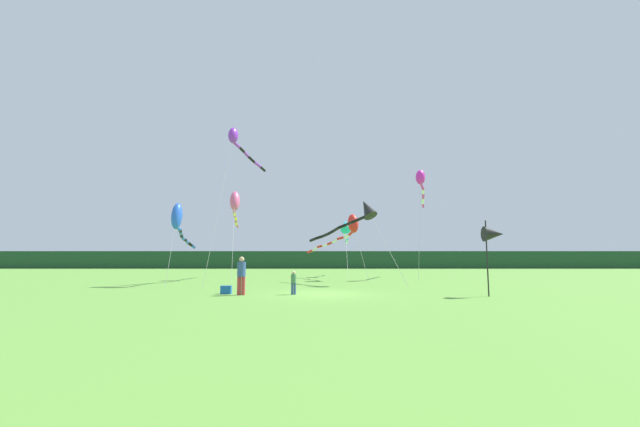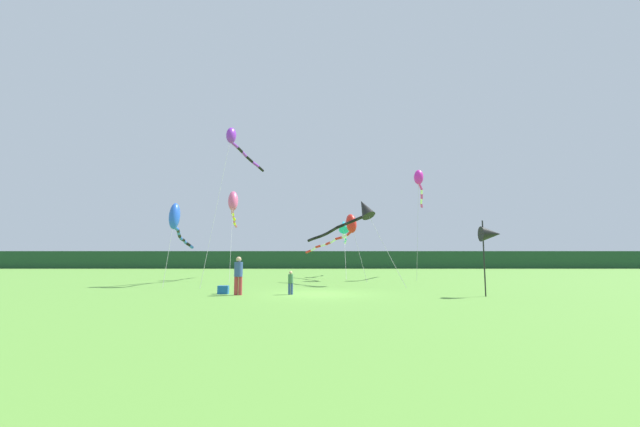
# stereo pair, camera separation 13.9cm
# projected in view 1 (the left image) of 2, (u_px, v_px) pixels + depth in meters

# --- Properties ---
(ground_plane) EXTENTS (120.00, 120.00, 0.00)m
(ground_plane) POSITION_uv_depth(u_px,v_px,m) (320.00, 294.00, 18.81)
(ground_plane) COLOR #5B9338
(distant_treeline) EXTENTS (108.00, 3.46, 2.74)m
(distant_treeline) POSITION_uv_depth(u_px,v_px,m) (320.00, 260.00, 63.68)
(distant_treeline) COLOR #1E4228
(distant_treeline) RESTS_ON ground
(person_adult) EXTENTS (0.39, 0.39, 1.77)m
(person_adult) POSITION_uv_depth(u_px,v_px,m) (241.00, 274.00, 18.34)
(person_adult) COLOR #B23338
(person_adult) RESTS_ON ground
(person_child) EXTENTS (0.24, 0.24, 1.10)m
(person_child) POSITION_uv_depth(u_px,v_px,m) (293.00, 281.00, 18.57)
(person_child) COLOR #334C8C
(person_child) RESTS_ON ground
(cooler_box) EXTENTS (0.49, 0.32, 0.39)m
(cooler_box) POSITION_uv_depth(u_px,v_px,m) (226.00, 290.00, 18.82)
(cooler_box) COLOR #1959B2
(cooler_box) RESTS_ON ground
(banner_flag_pole) EXTENTS (0.90, 0.70, 3.41)m
(banner_flag_pole) POSITION_uv_depth(u_px,v_px,m) (493.00, 235.00, 17.91)
(banner_flag_pole) COLOR black
(banner_flag_pole) RESTS_ON ground
(kite_blue) EXTENTS (0.89, 6.10, 5.20)m
(kite_blue) POSITION_uv_depth(u_px,v_px,m) (178.00, 220.00, 24.80)
(kite_blue) COLOR #B2B2B2
(kite_blue) RESTS_ON ground
(kite_black) EXTENTS (5.89, 5.98, 5.65)m
(kite_black) POSITION_uv_depth(u_px,v_px,m) (361.00, 212.00, 25.66)
(kite_black) COLOR #B2B2B2
(kite_black) RESTS_ON ground
(kite_red) EXTENTS (4.71, 7.55, 5.16)m
(kite_red) POSITION_uv_depth(u_px,v_px,m) (347.00, 228.00, 30.80)
(kite_red) COLOR #B2B2B2
(kite_red) RESTS_ON ground
(kite_magenta) EXTENTS (2.67, 7.78, 8.92)m
(kite_magenta) POSITION_uv_depth(u_px,v_px,m) (421.00, 182.00, 32.86)
(kite_magenta) COLOR #B2B2B2
(kite_magenta) RESTS_ON ground
(kite_cyan) EXTENTS (0.95, 8.59, 5.47)m
(kite_cyan) POSITION_uv_depth(u_px,v_px,m) (345.00, 227.00, 36.32)
(kite_cyan) COLOR #B2B2B2
(kite_cyan) RESTS_ON ground
(kite_rainbow) EXTENTS (1.60, 8.82, 7.24)m
(kite_rainbow) POSITION_uv_depth(u_px,v_px,m) (234.00, 203.00, 31.99)
(kite_rainbow) COLOR #B2B2B2
(kite_rainbow) RESTS_ON ground
(kite_purple) EXTENTS (2.27, 8.78, 10.68)m
(kite_purple) POSITION_uv_depth(u_px,v_px,m) (237.00, 142.00, 27.56)
(kite_purple) COLOR #B2B2B2
(kite_purple) RESTS_ON ground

